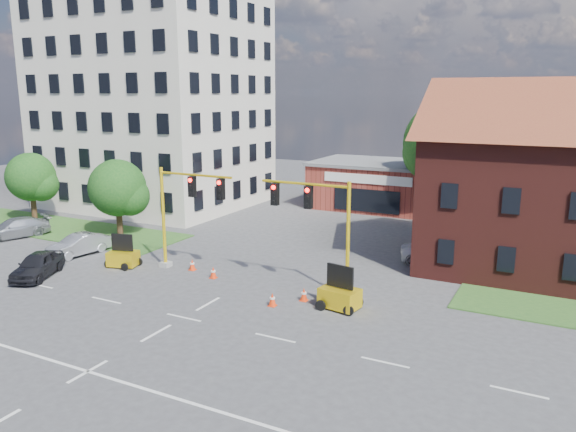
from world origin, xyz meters
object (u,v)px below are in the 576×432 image
at_px(signal_mast_west, 185,207).
at_px(trailer_east, 340,296).
at_px(signal_mast_east, 319,222).
at_px(pickup_white, 441,253).
at_px(sedan_dark, 38,265).
at_px(trailer_west, 123,257).

distance_m(signal_mast_west, trailer_east, 11.15).
bearing_deg(signal_mast_east, trailer_east, -38.82).
distance_m(signal_mast_east, pickup_white, 10.17).
bearing_deg(trailer_east, sedan_dark, -159.08).
bearing_deg(trailer_east, trailer_west, -171.51).
height_order(signal_mast_east, trailer_east, signal_mast_east).
height_order(signal_mast_west, trailer_west, signal_mast_west).
bearing_deg(trailer_west, sedan_dark, -144.83).
height_order(trailer_east, sedan_dark, trailer_east).
bearing_deg(trailer_west, pickup_white, 12.86).
bearing_deg(sedan_dark, trailer_east, -13.10).
height_order(signal_mast_west, pickup_white, signal_mast_west).
relative_size(signal_mast_east, pickup_white, 1.25).
relative_size(trailer_east, pickup_white, 0.44).
relative_size(signal_mast_east, sedan_dark, 1.45).
bearing_deg(trailer_east, signal_mast_west, -178.38).
height_order(signal_mast_east, sedan_dark, signal_mast_east).
relative_size(pickup_white, sedan_dark, 1.15).
height_order(signal_mast_east, trailer_west, signal_mast_east).
bearing_deg(signal_mast_west, signal_mast_east, 0.00).
xyz_separation_m(signal_mast_west, trailer_east, (10.57, -1.49, -3.25)).
xyz_separation_m(signal_mast_west, signal_mast_east, (8.71, 0.00, 0.00)).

